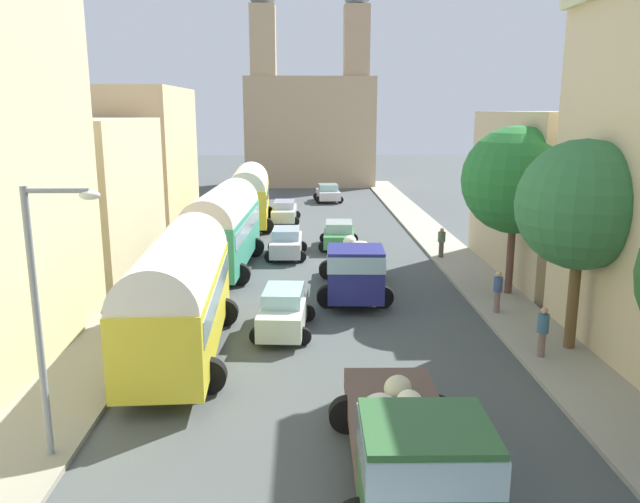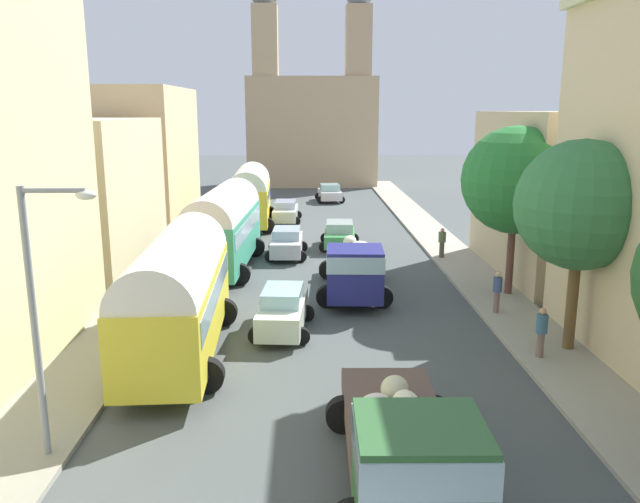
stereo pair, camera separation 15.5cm
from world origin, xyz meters
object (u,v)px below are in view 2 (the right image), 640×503
object	(u,v)px
car_2	(283,310)
pedestrian_1	(442,242)
car_0	(340,235)
car_1	(330,193)
car_4	(286,211)
streetlamp_near	(42,302)
parked_bus_0	(178,290)
parked_bus_1	(223,225)
cargo_truck_0	(408,450)
parked_bus_2	(250,194)
pedestrian_3	(497,291)
pedestrian_2	(541,331)
cargo_truck_1	(354,269)
car_3	(287,243)

from	to	relation	value
car_2	pedestrian_1	xyz separation A→B (m)	(7.94, 10.78, 0.16)
car_0	car_1	distance (m)	18.50
car_4	streetlamp_near	bearing A→B (deg)	-97.86
parked_bus_0	car_1	distance (m)	35.07
car_4	parked_bus_1	bearing A→B (deg)	-101.08
parked_bus_0	cargo_truck_0	bearing A→B (deg)	-53.49
parked_bus_2	pedestrian_3	xyz separation A→B (m)	(11.00, -19.11, -1.21)
parked_bus_1	parked_bus_0	bearing A→B (deg)	-90.07
car_1	car_4	world-z (taller)	car_4
parked_bus_0	pedestrian_2	size ratio (longest dim) A/B	5.20
parked_bus_2	car_4	distance (m)	3.16
pedestrian_2	pedestrian_3	world-z (taller)	pedestrian_3
parked_bus_0	parked_bus_1	size ratio (longest dim) A/B	0.98
cargo_truck_0	pedestrian_3	world-z (taller)	cargo_truck_0
cargo_truck_1	car_0	world-z (taller)	cargo_truck_1
car_0	car_3	distance (m)	3.68
car_0	pedestrian_1	size ratio (longest dim) A/B	2.33
car_3	car_2	bearing A→B (deg)	-89.02
cargo_truck_1	pedestrian_2	world-z (taller)	cargo_truck_1
car_2	car_1	bearing A→B (deg)	84.96
parked_bus_0	car_3	world-z (taller)	parked_bus_0
parked_bus_2	car_2	size ratio (longest dim) A/B	2.04
car_2	streetlamp_near	world-z (taller)	streetlamp_near
car_3	car_4	distance (m)	10.62
parked_bus_1	cargo_truck_1	bearing A→B (deg)	-40.30
streetlamp_near	pedestrian_2	bearing A→B (deg)	22.45
car_1	car_2	distance (m)	32.53
parked_bus_0	car_2	world-z (taller)	parked_bus_0
cargo_truck_1	car_4	distance (m)	18.68
car_2	parked_bus_0	bearing A→B (deg)	-146.75
car_3	parked_bus_2	bearing A→B (deg)	106.70
car_3	pedestrian_2	world-z (taller)	pedestrian_2
cargo_truck_1	pedestrian_2	distance (m)	8.63
parked_bus_2	cargo_truck_1	world-z (taller)	parked_bus_2
parked_bus_0	cargo_truck_0	world-z (taller)	parked_bus_0
parked_bus_1	parked_bus_2	world-z (taller)	parked_bus_1
car_0	parked_bus_0	bearing A→B (deg)	-110.39
parked_bus_0	pedestrian_3	world-z (taller)	parked_bus_0
cargo_truck_1	car_3	world-z (taller)	cargo_truck_1
car_3	pedestrian_3	bearing A→B (deg)	-50.61
cargo_truck_1	car_1	bearing A→B (deg)	89.93
car_0	car_1	bearing A→B (deg)	89.62
parked_bus_1	streetlamp_near	size ratio (longest dim) A/B	1.50
car_0	cargo_truck_1	bearing A→B (deg)	-89.51
pedestrian_1	pedestrian_2	size ratio (longest dim) A/B	0.97
cargo_truck_0	car_2	xyz separation A→B (m)	(-2.80, 10.23, -0.49)
parked_bus_1	car_3	size ratio (longest dim) A/B	2.37
parked_bus_2	cargo_truck_1	bearing A→B (deg)	-71.13
cargo_truck_1	car_2	distance (m)	4.87
car_0	car_4	distance (m)	9.03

